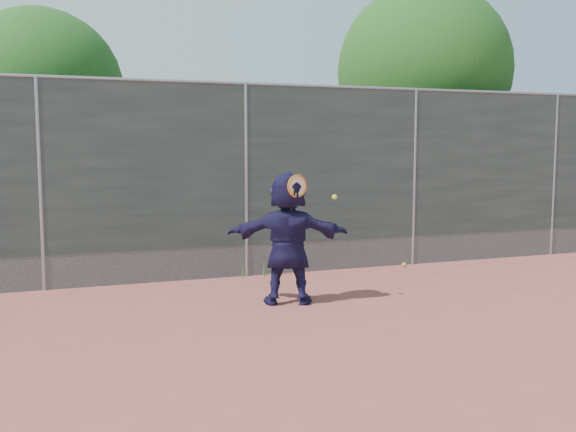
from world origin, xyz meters
name	(u,v)px	position (x,y,z in m)	size (l,w,h in m)	color
ground	(338,337)	(0.00, 0.00, 0.00)	(80.00, 80.00, 0.00)	#9E4C42
player	(288,238)	(0.01, 1.60, 0.86)	(1.59, 0.51, 1.72)	#1A163C
ball_ground	(404,264)	(2.75, 3.35, 0.03)	(0.07, 0.07, 0.07)	#B8D12E
fence	(246,176)	(0.00, 3.50, 1.58)	(20.00, 0.06, 3.03)	#38423D
swing_action	(301,189)	(0.11, 1.41, 1.51)	(0.70, 0.13, 0.51)	#CD6013
tree_right	(430,77)	(4.68, 5.75, 3.49)	(3.78, 3.60, 5.39)	#382314
tree_left	(49,97)	(-2.85, 6.55, 2.94)	(3.15, 3.00, 4.53)	#382314
weed_clump	(267,268)	(0.29, 3.38, 0.13)	(0.68, 0.07, 0.30)	#387226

